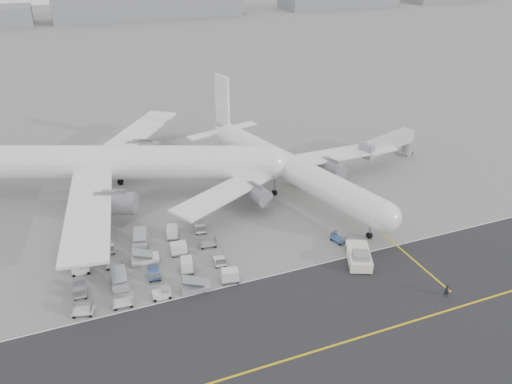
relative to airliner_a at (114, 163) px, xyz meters
name	(u,v)px	position (x,y,z in m)	size (l,w,h in m)	color
ground	(216,279)	(9.59, -33.10, -6.59)	(700.00, 700.00, 0.00)	gray
taxiway	(301,355)	(14.61, -51.08, -6.58)	(220.00, 59.00, 0.03)	#28282B
horizon_buildings	(133,19)	(39.59, 226.90, -6.59)	(520.00, 28.00, 28.00)	gray
airliner_a	(114,163)	(0.00, 0.00, 0.00)	(63.17, 61.93, 22.90)	white
airliner_b	(288,167)	(31.13, -11.39, -1.31)	(50.83, 51.96, 18.32)	white
pushback_tug	(359,256)	(31.33, -37.00, -5.52)	(5.87, 8.99, 2.60)	white
jet_bridge	(388,144)	(57.27, -6.58, -2.19)	(16.72, 8.42, 6.31)	gray
gse_cluster	(150,269)	(1.03, -26.89, -6.59)	(28.06, 22.21, 2.09)	gray
stray_dolly	(338,242)	(31.29, -30.85, -6.59)	(1.53, 2.49, 1.53)	silver
ground_crew_a	(447,291)	(38.26, -48.59, -5.62)	(0.71, 0.46, 1.94)	black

